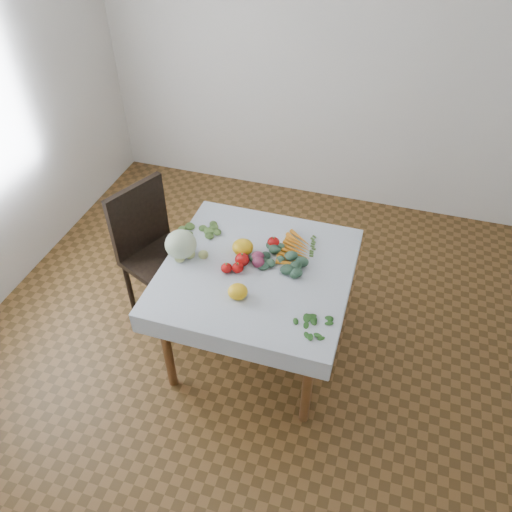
{
  "coord_description": "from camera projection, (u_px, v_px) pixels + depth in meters",
  "views": [
    {
      "loc": [
        0.64,
        -2.1,
        2.81
      ],
      "look_at": [
        -0.02,
        0.04,
        0.82
      ],
      "focal_mm": 35.0,
      "sensor_mm": 36.0,
      "label": 1
    }
  ],
  "objects": [
    {
      "name": "cabbage",
      "position": [
        181.0,
        244.0,
        3.04
      ],
      "size": [
        0.25,
        0.25,
        0.18
      ],
      "primitive_type": "ellipsoid",
      "rotation": [
        0.0,
        0.0,
        0.39
      ],
      "color": "beige",
      "rests_on": "tablecloth"
    },
    {
      "name": "chair",
      "position": [
        153.0,
        245.0,
        3.45
      ],
      "size": [
        0.6,
        0.6,
        1.01
      ],
      "color": "black",
      "rests_on": "ground"
    },
    {
      "name": "onion_a",
      "position": [
        258.0,
        257.0,
        3.03
      ],
      "size": [
        0.1,
        0.1,
        0.07
      ],
      "primitive_type": "ellipsoid",
      "rotation": [
        0.0,
        0.0,
        -0.25
      ],
      "color": "#601B39",
      "rests_on": "tablecloth"
    },
    {
      "name": "tomato_b",
      "position": [
        273.0,
        242.0,
        3.14
      ],
      "size": [
        0.09,
        0.09,
        0.07
      ],
      "primitive_type": "ellipsoid",
      "rotation": [
        0.0,
        0.0,
        -0.11
      ],
      "color": "#B00C0B",
      "rests_on": "tablecloth"
    },
    {
      "name": "back_wall",
      "position": [
        329.0,
        54.0,
        4.04
      ],
      "size": [
        4.0,
        0.04,
        2.7
      ],
      "primitive_type": "cube",
      "color": "silver",
      "rests_on": "ground"
    },
    {
      "name": "table",
      "position": [
        257.0,
        281.0,
        3.07
      ],
      "size": [
        1.0,
        1.0,
        0.75
      ],
      "color": "brown",
      "rests_on": "ground"
    },
    {
      "name": "tomatillo_cluster",
      "position": [
        193.0,
        256.0,
        3.05
      ],
      "size": [
        0.12,
        0.15,
        0.05
      ],
      "color": "#BEC873",
      "rests_on": "tablecloth"
    },
    {
      "name": "carrot_bunch",
      "position": [
        295.0,
        250.0,
        3.11
      ],
      "size": [
        0.2,
        0.34,
        0.03
      ],
      "color": "orange",
      "rests_on": "tablecloth"
    },
    {
      "name": "kale_bunch",
      "position": [
        280.0,
        257.0,
        3.05
      ],
      "size": [
        0.32,
        0.28,
        0.04
      ],
      "color": "#32523C",
      "rests_on": "tablecloth"
    },
    {
      "name": "onion_b",
      "position": [
        259.0,
        262.0,
        3.0
      ],
      "size": [
        0.09,
        0.09,
        0.07
      ],
      "primitive_type": "ellipsoid",
      "rotation": [
        0.0,
        0.0,
        0.19
      ],
      "color": "#601B39",
      "rests_on": "tablecloth"
    },
    {
      "name": "tomato_d",
      "position": [
        242.0,
        260.0,
        3.01
      ],
      "size": [
        0.09,
        0.09,
        0.08
      ],
      "primitive_type": "ellipsoid",
      "rotation": [
        0.0,
        0.0,
        -0.07
      ],
      "color": "#B00C0B",
      "rests_on": "tablecloth"
    },
    {
      "name": "basil_bunch",
      "position": [
        313.0,
        326.0,
        2.66
      ],
      "size": [
        0.23,
        0.17,
        0.01
      ],
      "color": "#26581B",
      "rests_on": "tablecloth"
    },
    {
      "name": "heirloom_back",
      "position": [
        243.0,
        247.0,
        3.08
      ],
      "size": [
        0.16,
        0.16,
        0.09
      ],
      "primitive_type": "ellipsoid",
      "rotation": [
        0.0,
        0.0,
        -0.29
      ],
      "color": "yellow",
      "rests_on": "tablecloth"
    },
    {
      "name": "heirloom_front",
      "position": [
        238.0,
        292.0,
        2.81
      ],
      "size": [
        0.15,
        0.15,
        0.08
      ],
      "primitive_type": "ellipsoid",
      "rotation": [
        0.0,
        0.0,
        0.39
      ],
      "color": "yellow",
      "rests_on": "tablecloth"
    },
    {
      "name": "dill_bunch",
      "position": [
        201.0,
        230.0,
        3.26
      ],
      "size": [
        0.25,
        0.18,
        0.03
      ],
      "color": "#4D7133",
      "rests_on": "tablecloth"
    },
    {
      "name": "tomato_a",
      "position": [
        238.0,
        268.0,
        2.97
      ],
      "size": [
        0.09,
        0.09,
        0.06
      ],
      "primitive_type": "ellipsoid",
      "rotation": [
        0.0,
        0.0,
        0.24
      ],
      "color": "#B00C0B",
      "rests_on": "tablecloth"
    },
    {
      "name": "ground",
      "position": [
        257.0,
        347.0,
        3.51
      ],
      "size": [
        4.0,
        4.0,
        0.0
      ],
      "primitive_type": "plane",
      "color": "brown"
    },
    {
      "name": "tablecloth",
      "position": [
        257.0,
        269.0,
        3.01
      ],
      "size": [
        1.12,
        1.12,
        0.01
      ],
      "primitive_type": "cube",
      "color": "silver",
      "rests_on": "table"
    },
    {
      "name": "tomato_c",
      "position": [
        227.0,
        268.0,
        2.97
      ],
      "size": [
        0.08,
        0.08,
        0.06
      ],
      "primitive_type": "ellipsoid",
      "rotation": [
        0.0,
        0.0,
        -0.22
      ],
      "color": "#B00C0B",
      "rests_on": "tablecloth"
    }
  ]
}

